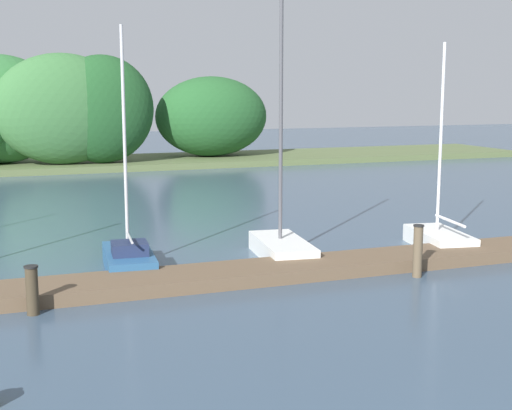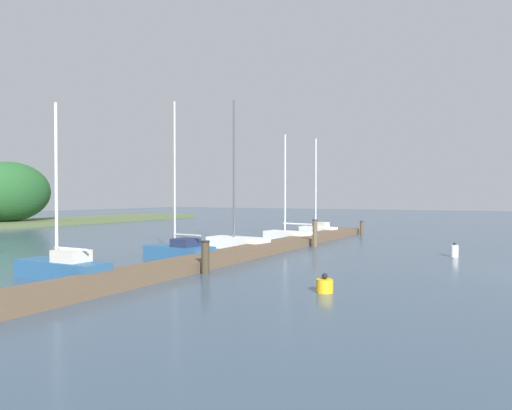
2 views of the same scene
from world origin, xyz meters
The scene contains 11 objects.
dock_pier centered at (0.00, 12.60, 0.17)m, with size 31.80×1.80×0.35m.
sailboat_1 centered at (-8.05, 15.07, 0.40)m, with size 1.11×3.78×5.77m.
sailboat_2 centered at (-2.23, 14.83, 0.39)m, with size 1.55×3.37×6.84m.
sailboat_3 centered at (2.40, 14.66, 0.41)m, with size 1.67×3.57×7.74m.
sailboat_4 centered at (7.69, 14.18, 0.36)m, with size 1.77×3.35×6.54m.
sailboat_5 centered at (13.31, 14.29, 0.42)m, with size 1.39×2.99×6.92m.
mooring_piling_1 centered at (-5.01, 11.42, 0.58)m, with size 0.32×0.32×1.15m.
mooring_piling_2 centered at (5.05, 11.26, 0.74)m, with size 0.29×0.29×1.46m.
mooring_piling_3 centered at (14.49, 11.35, 0.48)m, with size 0.23×0.23×0.95m.
channel_buoy_0 centered at (4.01, 4.23, 0.27)m, with size 0.34×0.34×0.64m.
channel_buoy_1 centered at (-6.03, 6.66, 0.20)m, with size 0.47×0.47×0.54m.
Camera 2 is at (-18.24, 2.21, 2.68)m, focal length 32.37 mm.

